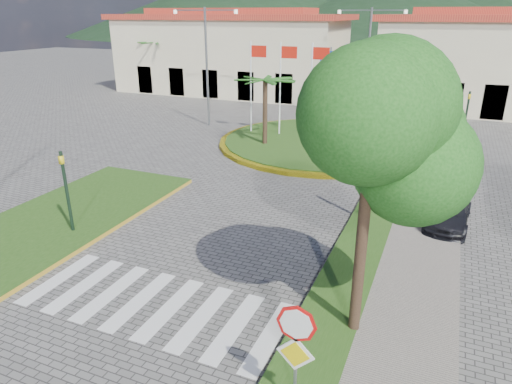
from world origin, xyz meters
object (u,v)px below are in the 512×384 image
at_px(stop_sign, 296,343).
at_px(car_dark_a, 371,98).
at_px(roundabout_island, 322,142).
at_px(car_dark_b, 388,115).
at_px(car_side_right, 448,211).
at_px(deciduous_tree, 372,136).
at_px(white_van, 254,92).

xyz_separation_m(stop_sign, car_dark_a, (-4.45, 34.81, -1.26)).
relative_size(stop_sign, car_dark_a, 0.84).
bearing_deg(stop_sign, roundabout_island, 103.73).
height_order(car_dark_b, car_side_right, car_side_right).
distance_m(stop_sign, deciduous_tree, 4.59).
xyz_separation_m(car_dark_a, car_dark_b, (2.44, -6.78, -0.01)).
bearing_deg(white_van, car_dark_a, -74.92).
distance_m(roundabout_island, deciduous_tree, 18.55).
bearing_deg(car_dark_b, car_dark_a, 37.97).
distance_m(white_van, car_dark_a, 10.96).
relative_size(roundabout_island, deciduous_tree, 1.87).
relative_size(roundabout_island, car_side_right, 3.35).
xyz_separation_m(deciduous_tree, car_dark_b, (-2.61, 25.00, -4.65)).
bearing_deg(roundabout_island, car_side_right, -50.67).
bearing_deg(car_dark_b, white_van, 85.48).
relative_size(roundabout_island, car_dark_b, 3.95).
distance_m(deciduous_tree, white_van, 34.79).
height_order(deciduous_tree, car_side_right, deciduous_tree).
xyz_separation_m(stop_sign, white_van, (-15.34, 33.62, -1.19)).
bearing_deg(car_side_right, deciduous_tree, -100.92).
xyz_separation_m(white_van, car_dark_b, (13.33, -5.58, -0.07)).
bearing_deg(car_dark_a, roundabout_island, -173.41).
relative_size(roundabout_island, white_van, 2.95).
xyz_separation_m(white_van, car_dark_a, (10.89, 1.20, -0.06)).
distance_m(car_dark_a, car_dark_b, 7.20).
distance_m(roundabout_island, car_dark_a, 14.79).
relative_size(stop_sign, deciduous_tree, 0.39).
xyz_separation_m(roundabout_island, white_van, (-10.44, 13.58, 0.43)).
distance_m(deciduous_tree, car_side_right, 9.33).
bearing_deg(white_van, stop_sign, -146.67).
distance_m(deciduous_tree, car_dark_b, 25.56).
bearing_deg(car_side_right, roundabout_island, 132.70).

